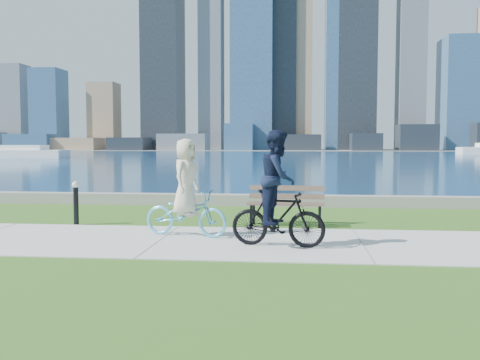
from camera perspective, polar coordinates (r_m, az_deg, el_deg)
The scene contains 11 objects.
ground at distance 10.68m, azimuth 12.89°, elevation -6.76°, with size 320.00×320.00×0.00m, color #2C5616.
concrete_path at distance 10.68m, azimuth 12.89°, elevation -6.70°, with size 80.00×3.50×0.02m, color #AFB0AB.
seawall at distance 16.77m, azimuth 10.38°, elevation -2.23°, with size 90.00×0.50×0.35m, color gray.
bay_water at distance 82.46m, azimuth 6.93°, elevation 2.60°, with size 320.00×131.00×0.01m, color navy.
far_shore at distance 140.44m, azimuth 6.56°, elevation 3.19°, with size 320.00×30.00×0.12m, color gray.
city_skyline at distance 142.67m, azimuth 7.62°, elevation 13.46°, with size 178.72×20.88×76.00m.
ferry_near at distance 74.35m, azimuth -22.53°, elevation 2.71°, with size 12.27×3.51×1.66m.
park_bench at distance 12.81m, azimuth 4.94°, elevation -2.29°, with size 1.84×0.70×0.94m.
bollard_lamp at distance 13.40m, azimuth -17.10°, elevation -2.05°, with size 0.17×0.17×1.06m.
cyclist_woman at distance 11.23m, azimuth -5.80°, elevation -2.15°, with size 1.06×1.95×2.04m.
cyclist_man at distance 10.04m, azimuth 4.08°, elevation -1.92°, with size 0.83×1.85×2.19m.
Camera 1 is at (-1.28, -10.42, 1.98)m, focal length 40.00 mm.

